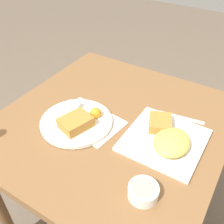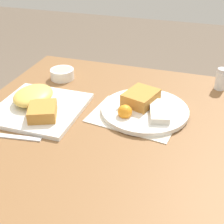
% 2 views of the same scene
% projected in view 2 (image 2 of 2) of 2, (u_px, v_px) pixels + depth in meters
% --- Properties ---
extents(dining_table, '(0.88, 0.85, 0.75)m').
position_uv_depth(dining_table, '(104.00, 147.00, 1.00)').
color(dining_table, brown).
rests_on(dining_table, ground_plane).
extents(menu_card, '(0.21, 0.29, 0.00)m').
position_uv_depth(menu_card, '(134.00, 117.00, 0.97)').
color(menu_card, beige).
rests_on(menu_card, dining_table).
extents(plate_square_near, '(0.27, 0.27, 0.06)m').
position_uv_depth(plate_square_near, '(38.00, 103.00, 1.00)').
color(plate_square_near, white).
rests_on(plate_square_near, dining_table).
extents(plate_oval_far, '(0.28, 0.28, 0.05)m').
position_uv_depth(plate_oval_far, '(144.00, 107.00, 0.99)').
color(plate_oval_far, white).
rests_on(plate_oval_far, menu_card).
extents(sauce_ramekin, '(0.09, 0.09, 0.04)m').
position_uv_depth(sauce_ramekin, '(62.00, 74.00, 1.20)').
color(sauce_ramekin, white).
rests_on(sauce_ramekin, dining_table).
extents(salt_shaker, '(0.04, 0.04, 0.08)m').
position_uv_depth(salt_shaker, '(221.00, 80.00, 1.12)').
color(salt_shaker, white).
rests_on(salt_shaker, dining_table).
extents(butter_knife, '(0.04, 0.18, 0.00)m').
position_uv_depth(butter_knife, '(11.00, 137.00, 0.88)').
color(butter_knife, silver).
rests_on(butter_knife, dining_table).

